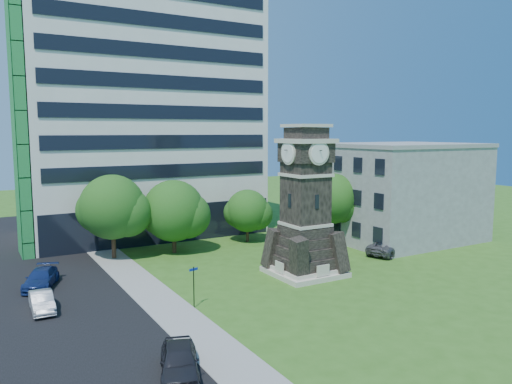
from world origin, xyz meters
TOP-DOWN VIEW (x-y plane):
  - ground at (0.00, 0.00)m, footprint 160.00×160.00m
  - sidewalk at (-9.50, 5.00)m, footprint 3.00×70.00m
  - street at (-18.00, 5.00)m, footprint 14.00×80.00m
  - clock_tower at (3.00, 2.00)m, footprint 5.40×5.40m
  - office_tall at (-3.20, 25.84)m, footprint 26.20×15.11m
  - office_low at (19.97, 8.00)m, footprint 15.20×12.20m
  - car_street_south at (-12.24, -9.04)m, footprint 3.20×4.83m
  - car_street_mid at (-16.79, 3.65)m, footprint 1.39×3.86m
  - car_street_north at (-16.19, 9.04)m, footprint 3.47×5.10m
  - car_east_lot at (13.81, 3.42)m, footprint 5.78×4.04m
  - park_bench at (3.76, 1.51)m, footprint 2.06×0.55m
  - street_sign at (-7.96, -0.76)m, footprint 0.67×0.07m
  - tree_nw at (-9.19, 14.86)m, footprint 6.51×5.92m
  - tree_nc at (-3.55, 14.26)m, footprint 6.52×5.93m
  - tree_ne at (4.88, 14.92)m, footprint 4.95×4.50m
  - tree_east at (11.70, 9.34)m, footprint 5.70×5.18m

SIDE VIEW (x-z plane):
  - ground at x=0.00m, z-range 0.00..0.00m
  - street at x=-18.00m, z-range 0.00..0.02m
  - sidewalk at x=-9.50m, z-range 0.00..0.06m
  - park_bench at x=3.76m, z-range 0.03..1.10m
  - car_street_mid at x=-16.79m, z-range 0.00..1.27m
  - car_street_north at x=-16.19m, z-range 0.00..1.37m
  - car_east_lot at x=13.81m, z-range 0.00..1.47m
  - car_street_south at x=-12.24m, z-range 0.00..1.53m
  - street_sign at x=-7.96m, z-range 0.35..3.13m
  - tree_ne at x=4.88m, z-range 0.41..6.00m
  - tree_nc at x=-3.55m, z-range 0.41..7.48m
  - tree_nw at x=-9.19m, z-range 0.74..8.52m
  - tree_east at x=11.70m, z-range 0.93..8.36m
  - office_low at x=19.97m, z-range 0.01..10.41m
  - clock_tower at x=3.00m, z-range -0.83..11.39m
  - office_tall at x=-3.20m, z-range -0.08..28.52m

